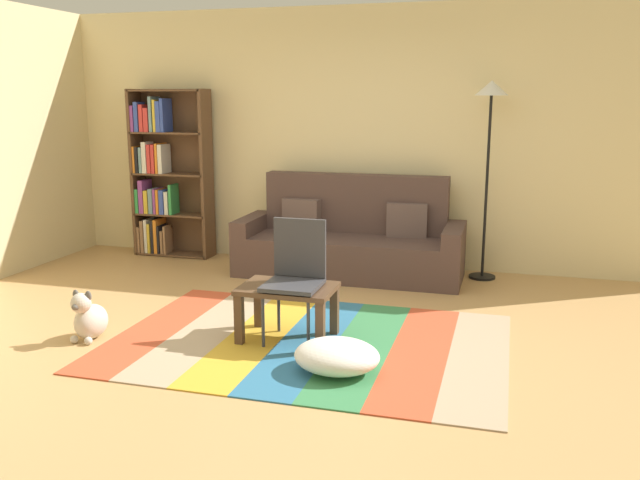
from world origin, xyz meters
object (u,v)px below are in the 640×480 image
bookshelf (163,176)px  tv_remote (299,285)px  couch (351,242)px  standing_lamp (490,115)px  dog (89,318)px  folding_chair (296,270)px  coffee_table (288,297)px  pouf (337,356)px

bookshelf → tv_remote: bookshelf is taller
couch → bookshelf: (-2.24, 0.28, 0.56)m
standing_lamp → tv_remote: (-1.24, -2.17, -1.19)m
dog → standing_lamp: size_ratio=0.21×
bookshelf → standing_lamp: 3.62m
dog → tv_remote: (1.52, 0.41, 0.26)m
bookshelf → dog: bookshelf is taller
standing_lamp → folding_chair: 2.71m
bookshelf → coffee_table: bookshelf is taller
standing_lamp → folding_chair: standing_lamp is taller
bookshelf → pouf: bearing=-45.3°
pouf → coffee_table: bearing=135.3°
couch → bookshelf: size_ratio=1.21×
couch → standing_lamp: standing_lamp is taller
bookshelf → pouf: (2.74, -2.76, -0.78)m
dog → tv_remote: size_ratio=2.65×
coffee_table → tv_remote: size_ratio=4.63×
coffee_table → pouf: bearing=-44.7°
coffee_table → tv_remote: (0.08, 0.02, 0.09)m
coffee_table → dog: 1.50m
bookshelf → folding_chair: size_ratio=2.07×
bookshelf → dog: bearing=-73.3°
pouf → couch: bearing=101.3°
couch → coffee_table: (-0.01, -1.98, -0.00)m
couch → folding_chair: bearing=-88.8°
couch → standing_lamp: 1.84m
couch → dog: size_ratio=5.69×
tv_remote → folding_chair: folding_chair is taller
standing_lamp → pouf: bearing=-106.8°
couch → dog: (-1.45, -2.37, -0.18)m
pouf → folding_chair: (-0.45, 0.54, 0.42)m
bookshelf → coffee_table: size_ratio=2.68×
folding_chair → bookshelf: bearing=150.9°
couch → pouf: bearing=-78.7°
couch → standing_lamp: (1.31, 0.21, 1.28)m
coffee_table → folding_chair: size_ratio=0.77×
bookshelf → standing_lamp: standing_lamp is taller
pouf → standing_lamp: (0.81, 2.69, 1.50)m
bookshelf → folding_chair: (2.28, -2.22, -0.37)m
couch → standing_lamp: bearing=9.1°
coffee_table → dog: coffee_table is taller
folding_chair → pouf: bearing=-35.2°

